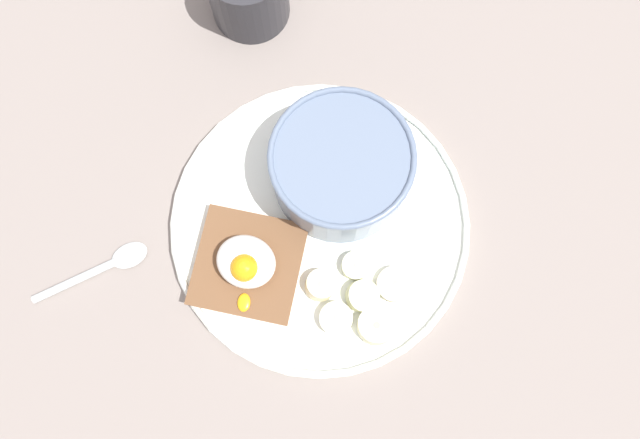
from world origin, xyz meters
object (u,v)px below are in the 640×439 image
Objects in this scene: toast_slice at (248,265)px; poached_egg at (246,263)px; banana_slice_front at (362,296)px; banana_slice_inner at (376,326)px; banana_slice_left at (321,285)px; spoon at (105,267)px; oatmeal_bowl at (339,166)px; banana_slice_outer at (395,284)px; banana_slice_back at (356,266)px; banana_slice_right at (336,318)px.

poached_egg is (-0.05, 0.16, 2.09)cm from toast_slice.
banana_slice_inner is (-2.22, 2.06, -0.03)cm from banana_slice_front.
banana_slice_left reaches higher than spoon.
oatmeal_bowl is at bearing -110.91° from toast_slice.
banana_slice_left is at bearing 103.98° from oatmeal_bowl.
banana_slice_outer is at bearing -164.87° from toast_slice.
banana_slice_outer is at bearing -156.66° from banana_slice_left.
oatmeal_bowl is 9.61cm from banana_slice_back.
banana_slice_inner and banana_slice_outer have the same top height.
spoon is at bearing 10.33° from banana_slice_inner.
poached_egg is 1.93× the size of banana_slice_back.
banana_slice_outer is (-3.94, -5.07, 0.04)cm from banana_slice_right.
oatmeal_bowl is 1.95× the size of poached_egg.
oatmeal_bowl reaches higher than banana_slice_inner.
banana_slice_front is 1.11× the size of banana_slice_back.
spoon is at bearing 21.88° from poached_egg.
banana_slice_front reaches higher than toast_slice.
toast_slice is 3.12× the size of banana_slice_outer.
toast_slice and banana_slice_outer have the same top height.
banana_slice_front is at bearing 123.37° from oatmeal_bowl.
oatmeal_bowl is 12.37cm from banana_slice_outer.
banana_slice_front is at bearing -171.73° from poached_egg.
banana_slice_inner is (-3.84, 4.51, 0.19)cm from banana_slice_back.
poached_egg is at bearing 23.35° from banana_slice_back.
oatmeal_bowl is at bearing -110.42° from poached_egg.
poached_egg is 7.40cm from banana_slice_left.
banana_slice_right is at bearing 137.97° from banana_slice_left.
oatmeal_bowl is 3.00× the size of banana_slice_inner.
oatmeal_bowl is 15.30cm from banana_slice_inner.
banana_slice_inner is (-6.21, 1.48, -0.05)cm from banana_slice_left.
toast_slice is 14.18cm from spoon.
banana_slice_front is 1.08× the size of banana_slice_outer.
banana_slice_left is at bearing 51.94° from banana_slice_back.
banana_slice_back is 0.80× the size of banana_slice_inner.
poached_egg is 1.57× the size of banana_slice_right.
spoon is at bearing 15.88° from banana_slice_front.
toast_slice is 2.60× the size of banana_slice_right.
poached_egg is 14.18cm from banana_slice_outer.
spoon is at bearing 22.50° from banana_slice_back.
banana_slice_back is at bearing -49.55° from banana_slice_inner.
toast_slice is 3.20× the size of banana_slice_back.
poached_egg is 10.49cm from banana_slice_back.
oatmeal_bowl is 1.18× the size of toast_slice.
banana_slice_left is (-2.66, 10.68, -2.67)cm from oatmeal_bowl.
poached_egg is at bearing 8.27° from banana_slice_front.
banana_slice_back is (-2.37, -3.02, -0.24)cm from banana_slice_left.
banana_slice_inner is at bearing 86.65° from banana_slice_outer.
banana_slice_front reaches higher than spoon.
banana_slice_front is 0.40× the size of spoon.
oatmeal_bowl is 3.67× the size of banana_slice_outer.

